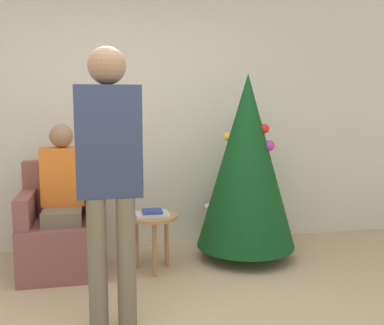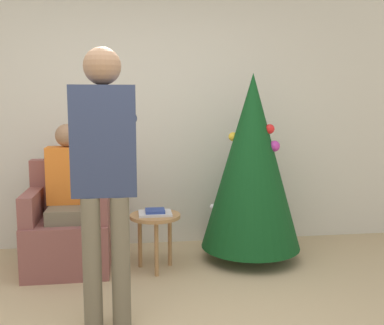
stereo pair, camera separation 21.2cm
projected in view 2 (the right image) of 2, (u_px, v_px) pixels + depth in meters
name	position (u px, v px, depth m)	size (l,w,h in m)	color
wall_back	(135.00, 113.00, 4.51)	(8.00, 0.06, 2.70)	beige
christmas_tree	(252.00, 162.00, 4.09)	(0.91, 0.91, 1.72)	brown
armchair	(69.00, 229.00, 3.96)	(0.71, 0.68, 0.94)	brown
person_seated	(68.00, 190.00, 3.89)	(0.36, 0.46, 1.27)	#6B604C
person_standing	(104.00, 162.00, 2.83)	(0.42, 0.57, 1.80)	#6B604C
side_stool	(155.00, 223.00, 3.89)	(0.44, 0.44, 0.49)	#A37547
laptop	(155.00, 213.00, 3.88)	(0.28, 0.22, 0.02)	silver
book	(155.00, 211.00, 3.87)	(0.17, 0.16, 0.02)	navy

